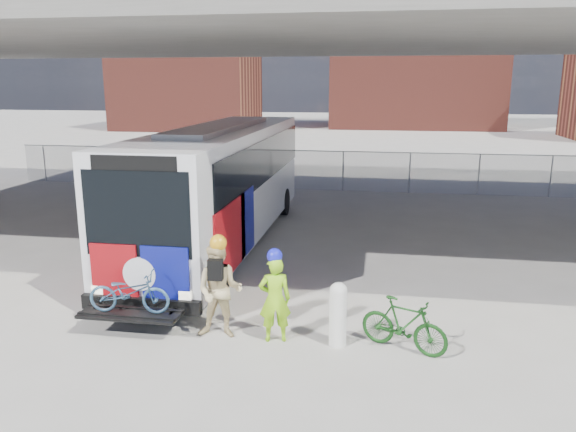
% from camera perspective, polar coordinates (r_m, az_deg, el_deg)
% --- Properties ---
extents(ground, '(160.00, 160.00, 0.00)m').
position_cam_1_polar(ground, '(14.72, -1.81, -5.97)').
color(ground, '#9E9991').
rests_on(ground, ground).
extents(bus, '(2.67, 12.90, 3.69)m').
position_cam_1_polar(bus, '(17.12, -6.72, 4.00)').
color(bus, silver).
rests_on(bus, ground).
extents(overpass, '(40.00, 16.00, 7.95)m').
position_cam_1_polar(overpass, '(17.89, 0.70, 18.75)').
color(overpass, '#605E59').
rests_on(overpass, ground).
extents(chainlink_fence, '(30.00, 0.06, 30.00)m').
position_cam_1_polar(chainlink_fence, '(25.98, 3.42, 5.75)').
color(chainlink_fence, gray).
rests_on(chainlink_fence, ground).
extents(brick_buildings, '(54.00, 22.00, 12.00)m').
position_cam_1_polar(brick_buildings, '(61.85, 8.44, 13.79)').
color(brick_buildings, maroon).
rests_on(brick_buildings, ground).
extents(smokestack, '(2.20, 2.20, 25.00)m').
position_cam_1_polar(smokestack, '(69.93, 19.92, 18.93)').
color(smokestack, maroon).
rests_on(smokestack, ground).
extents(bollard, '(0.33, 0.33, 1.26)m').
position_cam_1_polar(bollard, '(10.76, 5.10, -9.68)').
color(bollard, silver).
rests_on(bollard, ground).
extents(cyclist_hivis, '(0.70, 0.55, 1.86)m').
position_cam_1_polar(cyclist_hivis, '(10.82, -1.35, -8.21)').
color(cyclist_hivis, '#91DD17').
rests_on(cyclist_hivis, ground).
extents(cyclist_tan, '(0.96, 0.77, 2.08)m').
position_cam_1_polar(cyclist_tan, '(11.04, -6.97, -7.40)').
color(cyclist_tan, beige).
rests_on(cyclist_tan, ground).
extents(bike_parked, '(1.74, 1.12, 1.02)m').
position_cam_1_polar(bike_parked, '(10.81, 11.69, -10.76)').
color(bike_parked, '#154215').
rests_on(bike_parked, ground).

